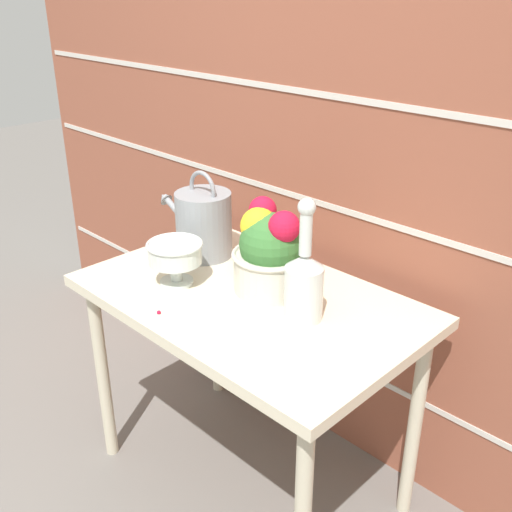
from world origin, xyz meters
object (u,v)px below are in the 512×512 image
object	(u,v)px
crystal_pedestal_bowl	(175,255)
glass_decanter	(304,281)
flower_planter	(270,251)
watering_can	(203,223)

from	to	relation	value
crystal_pedestal_bowl	glass_decanter	bearing A→B (deg)	15.91
flower_planter	glass_decanter	size ratio (longest dim) A/B	0.78
watering_can	crystal_pedestal_bowl	distance (m)	0.23
watering_can	flower_planter	distance (m)	0.34
crystal_pedestal_bowl	flower_planter	world-z (taller)	flower_planter
crystal_pedestal_bowl	flower_planter	distance (m)	0.30
watering_can	flower_planter	size ratio (longest dim) A/B	1.20
crystal_pedestal_bowl	glass_decanter	distance (m)	0.44
watering_can	flower_planter	world-z (taller)	watering_can
watering_can	crystal_pedestal_bowl	bearing A→B (deg)	-62.92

